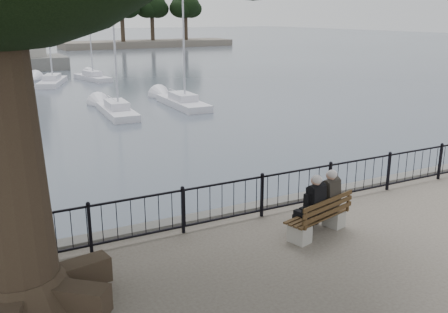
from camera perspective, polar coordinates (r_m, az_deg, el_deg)
harbor at (r=12.06m, az=-1.11°, el=-9.05°), size 260.00×260.00×1.20m
railing at (r=11.24m, az=-0.00°, el=-5.11°), size 22.06×0.06×1.00m
bench at (r=11.02m, az=10.81°, el=-7.26°), size 1.75×0.93×0.89m
person_left at (r=10.78m, az=9.81°, el=-5.78°), size 0.52×0.76×1.41m
person_right at (r=11.18m, az=11.47°, el=-5.07°), size 0.52×0.76×1.41m
lion_monument at (r=57.24m, az=-21.03°, el=11.64°), size 6.24×6.24×9.14m
sailboat_c at (r=29.47m, az=-12.13°, el=5.27°), size 1.76×5.31×10.30m
sailboat_d at (r=31.65m, az=-4.70°, el=6.29°), size 1.70×5.71×10.57m
sailboat_f at (r=43.89m, az=-19.04°, el=8.20°), size 3.33×5.76×11.10m
sailboat_g at (r=46.00m, az=-14.81°, el=8.82°), size 2.41×5.13×9.17m
far_shore at (r=91.47m, az=-8.36°, el=14.80°), size 30.00×8.60×9.18m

